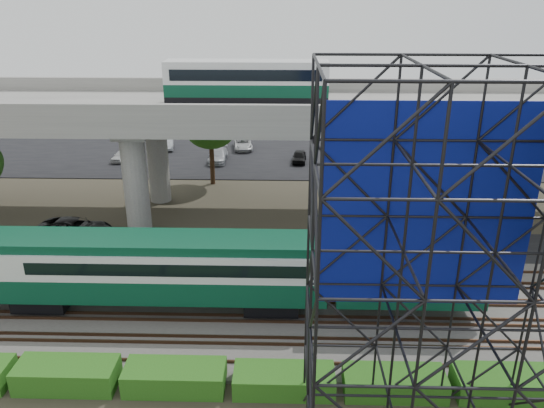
{
  "coord_description": "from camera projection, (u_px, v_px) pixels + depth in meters",
  "views": [
    {
      "loc": [
        0.99,
        -23.78,
        16.92
      ],
      "look_at": [
        0.17,
        6.0,
        5.09
      ],
      "focal_mm": 35.0,
      "sensor_mm": 36.0,
      "label": 1
    }
  ],
  "objects": [
    {
      "name": "parked_cars",
      "position": [
        286.0,
        149.0,
        59.51
      ],
      "size": [
        35.26,
        9.61,
        1.31
      ],
      "color": "beige",
      "rests_on": "parking_lot"
    },
    {
      "name": "suv",
      "position": [
        75.0,
        229.0,
        38.87
      ],
      "size": [
        5.78,
        3.09,
        1.55
      ],
      "primitive_type": "imported",
      "rotation": [
        0.0,
        0.0,
        1.47
      ],
      "color": "black",
      "rests_on": "service_road"
    },
    {
      "name": "parking_lot",
      "position": [
        277.0,
        154.0,
        59.94
      ],
      "size": [
        90.0,
        18.0,
        0.08
      ],
      "primitive_type": "cube",
      "color": "black",
      "rests_on": "ground"
    },
    {
      "name": "overpass",
      "position": [
        272.0,
        117.0,
        40.2
      ],
      "size": [
        80.0,
        12.0,
        12.4
      ],
      "color": "#9E9B93",
      "rests_on": "ground"
    },
    {
      "name": "service_road",
      "position": [
        271.0,
        246.0,
        38.1
      ],
      "size": [
        90.0,
        5.0,
        0.08
      ],
      "primitive_type": "cube",
      "color": "black",
      "rests_on": "ground"
    },
    {
      "name": "ground",
      "position": [
        266.0,
        334.0,
        28.36
      ],
      "size": [
        140.0,
        140.0,
        0.0
      ],
      "primitive_type": "plane",
      "color": "#474233",
      "rests_on": "ground"
    },
    {
      "name": "hedge_strip",
      "position": [
        284.0,
        380.0,
        24.13
      ],
      "size": [
        34.6,
        1.8,
        1.2
      ],
      "color": "#1D5012",
      "rests_on": "ground"
    },
    {
      "name": "commuter_train",
      "position": [
        192.0,
        267.0,
        29.26
      ],
      "size": [
        29.3,
        3.06,
        4.3
      ],
      "color": "black",
      "rests_on": "rail_tracks"
    },
    {
      "name": "harbor_water",
      "position": [
        280.0,
        114.0,
        80.39
      ],
      "size": [
        140.0,
        40.0,
        0.03
      ],
      "primitive_type": "cube",
      "color": "#455B72",
      "rests_on": "ground"
    },
    {
      "name": "ballast_bed",
      "position": [
        267.0,
        311.0,
        30.18
      ],
      "size": [
        90.0,
        12.0,
        0.2
      ],
      "primitive_type": "cube",
      "color": "slate",
      "rests_on": "ground"
    },
    {
      "name": "scaffold_tower",
      "position": [
        444.0,
        292.0,
        18.02
      ],
      "size": [
        9.36,
        6.36,
        15.0
      ],
      "color": "black",
      "rests_on": "ground"
    },
    {
      "name": "trees",
      "position": [
        214.0,
        150.0,
        41.45
      ],
      "size": [
        40.94,
        16.94,
        7.69
      ],
      "color": "#382314",
      "rests_on": "ground"
    },
    {
      "name": "rail_tracks",
      "position": [
        267.0,
        308.0,
        30.12
      ],
      "size": [
        90.0,
        9.52,
        0.16
      ],
      "color": "#472D1E",
      "rests_on": "ballast_bed"
    }
  ]
}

